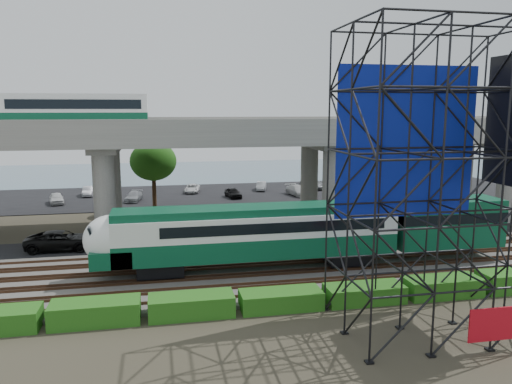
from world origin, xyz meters
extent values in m
plane|color=#474233|center=(0.00, 0.00, 0.00)|extent=(140.00, 140.00, 0.00)
cube|color=slate|center=(0.00, 2.00, 0.10)|extent=(90.00, 12.00, 0.20)
cube|color=black|center=(0.00, 10.50, 0.04)|extent=(90.00, 5.00, 0.08)
cube|color=black|center=(0.00, 34.00, 0.04)|extent=(90.00, 18.00, 0.08)
cube|color=slate|center=(0.00, 56.00, 0.01)|extent=(140.00, 40.00, 0.03)
cube|color=#472D1E|center=(0.00, -2.72, 0.28)|extent=(90.00, 0.08, 0.16)
cube|color=#472D1E|center=(0.00, -1.28, 0.28)|extent=(90.00, 0.08, 0.16)
cube|color=#472D1E|center=(0.00, -0.72, 0.28)|extent=(90.00, 0.08, 0.16)
cube|color=#472D1E|center=(0.00, 0.72, 0.28)|extent=(90.00, 0.08, 0.16)
cube|color=#472D1E|center=(0.00, 1.28, 0.28)|extent=(90.00, 0.08, 0.16)
cube|color=#472D1E|center=(0.00, 2.72, 0.28)|extent=(90.00, 0.08, 0.16)
cube|color=#472D1E|center=(0.00, 3.28, 0.28)|extent=(90.00, 0.08, 0.16)
cube|color=#472D1E|center=(0.00, 4.72, 0.28)|extent=(90.00, 0.08, 0.16)
cube|color=#472D1E|center=(0.00, 5.28, 0.28)|extent=(90.00, 0.08, 0.16)
cube|color=#472D1E|center=(0.00, 6.72, 0.28)|extent=(90.00, 0.08, 0.16)
cube|color=black|center=(-5.59, 2.00, 0.81)|extent=(3.00, 2.20, 0.90)
cube|color=black|center=(7.41, 2.00, 0.81)|extent=(3.00, 2.20, 0.90)
cube|color=#0A4B2F|center=(0.91, 2.00, 1.96)|extent=(19.00, 3.00, 1.40)
cube|color=white|center=(0.91, 2.00, 3.41)|extent=(19.00, 3.00, 1.50)
cube|color=#0A4B2F|center=(0.91, 2.00, 4.41)|extent=(19.00, 2.60, 0.50)
cube|color=black|center=(1.91, 2.00, 3.46)|extent=(15.00, 3.06, 0.70)
ellipsoid|color=white|center=(-8.59, 2.00, 2.86)|extent=(3.60, 3.00, 3.20)
cube|color=#0A4B2F|center=(-8.59, 2.00, 1.81)|extent=(2.60, 3.00, 1.10)
cube|color=black|center=(-9.69, 2.00, 3.36)|extent=(0.48, 2.00, 1.09)
cube|color=#0A4B2F|center=(14.91, 2.00, 2.96)|extent=(8.00, 3.00, 3.40)
cube|color=#9E9B93|center=(0.00, 16.00, 8.60)|extent=(80.00, 12.00, 1.20)
cube|color=#9E9B93|center=(0.00, 10.25, 9.75)|extent=(80.00, 0.50, 1.10)
cube|color=#9E9B93|center=(0.00, 21.75, 9.75)|extent=(80.00, 0.50, 1.10)
cylinder|color=#9E9B93|center=(-10.00, 12.50, 4.00)|extent=(1.80, 1.80, 8.00)
cylinder|color=#9E9B93|center=(-10.00, 19.50, 4.00)|extent=(1.80, 1.80, 8.00)
cube|color=#9E9B93|center=(-10.00, 16.00, 7.70)|extent=(2.40, 9.00, 0.60)
cylinder|color=#9E9B93|center=(10.00, 12.50, 4.00)|extent=(1.80, 1.80, 8.00)
cylinder|color=#9E9B93|center=(10.00, 19.50, 4.00)|extent=(1.80, 1.80, 8.00)
cube|color=#9E9B93|center=(10.00, 16.00, 7.70)|extent=(2.40, 9.00, 0.60)
cylinder|color=#9E9B93|center=(28.00, 12.50, 4.00)|extent=(1.80, 1.80, 8.00)
cylinder|color=#9E9B93|center=(28.00, 19.50, 4.00)|extent=(1.80, 1.80, 8.00)
cube|color=#9E9B93|center=(28.00, 16.00, 7.70)|extent=(2.40, 9.00, 0.60)
cube|color=black|center=(-12.28, 16.00, 9.55)|extent=(12.00, 2.50, 0.70)
cube|color=#0A4B2F|center=(-12.28, 16.00, 10.35)|extent=(12.00, 2.50, 0.90)
cube|color=white|center=(-12.28, 16.00, 11.45)|extent=(12.00, 2.50, 1.30)
cube|color=black|center=(-12.28, 16.00, 11.50)|extent=(11.00, 2.56, 0.80)
cube|color=white|center=(-12.28, 16.00, 12.25)|extent=(12.00, 2.40, 0.30)
cube|color=#0D1D94|center=(7.85, -4.95, 9.30)|extent=(8.10, 0.08, 8.25)
cube|color=red|center=(9.35, -11.05, 1.30)|extent=(2.40, 0.08, 1.60)
cube|color=black|center=(7.85, -8.00, 0.04)|extent=(9.36, 6.36, 0.08)
cube|color=#1E5D15|center=(-9.00, -4.30, 0.60)|extent=(4.60, 1.80, 1.20)
cube|color=#1E5D15|center=(-4.00, -4.30, 0.58)|extent=(4.60, 1.80, 1.15)
cube|color=#1E5D15|center=(1.00, -4.30, 0.52)|extent=(4.60, 1.80, 1.03)
cube|color=#1E5D15|center=(6.00, -4.30, 0.51)|extent=(4.60, 1.80, 1.01)
cube|color=#1E5D15|center=(11.00, -4.30, 0.56)|extent=(4.60, 1.80, 1.12)
cylinder|color=#382314|center=(14.00, 12.50, 2.40)|extent=(0.44, 0.44, 4.80)
ellipsoid|color=#1E5D15|center=(14.00, 12.50, 5.60)|extent=(4.94, 4.94, 4.18)
cylinder|color=#382314|center=(-6.00, 24.00, 2.40)|extent=(0.44, 0.44, 4.80)
ellipsoid|color=#1E5D15|center=(-6.00, 24.00, 5.60)|extent=(4.94, 4.94, 4.18)
imported|color=black|center=(-13.20, 10.31, 0.84)|extent=(5.51, 2.59, 1.52)
imported|color=silver|center=(-17.34, 31.00, 0.72)|extent=(2.33, 4.01, 1.28)
imported|color=#A4A5AC|center=(-14.42, 36.00, 0.67)|extent=(1.44, 3.67, 1.19)
imported|color=#95969B|center=(-8.49, 31.00, 0.65)|extent=(2.28, 4.16, 1.14)
imported|color=silver|center=(-1.10, 36.00, 0.62)|extent=(2.44, 4.15, 1.08)
imported|color=black|center=(3.66, 31.00, 0.69)|extent=(2.05, 3.78, 1.22)
imported|color=#989A9F|center=(8.33, 36.00, 0.65)|extent=(2.07, 3.68, 1.15)
imported|color=#BBBBBB|center=(12.06, 31.00, 0.73)|extent=(2.67, 4.76, 1.30)
imported|color=gray|center=(15.76, 36.00, 0.73)|extent=(3.10, 5.03, 1.30)
camera|label=1|loc=(-5.57, -30.15, 11.10)|focal=35.00mm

